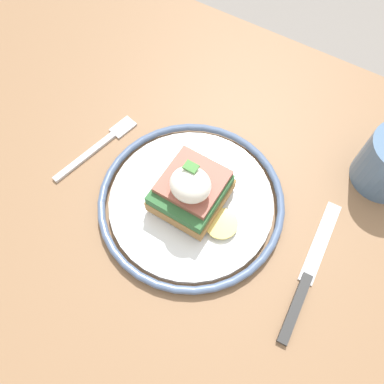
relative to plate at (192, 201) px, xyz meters
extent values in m
plane|color=gray|center=(0.00, -0.01, -0.75)|extent=(6.00, 6.00, 0.00)
cube|color=#846042|center=(0.00, -0.01, -0.02)|extent=(1.15, 0.73, 0.03)
cylinder|color=#846042|center=(-0.52, 0.29, -0.39)|extent=(0.06, 0.06, 0.71)
cylinder|color=silver|center=(0.00, 0.00, 0.00)|extent=(0.22, 0.22, 0.01)
torus|color=slate|center=(0.00, 0.00, 0.00)|extent=(0.25, 0.25, 0.01)
cube|color=#9E703D|center=(0.00, 0.00, 0.02)|extent=(0.08, 0.09, 0.02)
cube|color=#2D6033|center=(0.00, 0.00, 0.04)|extent=(0.08, 0.08, 0.01)
cube|color=#9E5647|center=(0.00, 0.00, 0.05)|extent=(0.07, 0.07, 0.01)
ellipsoid|color=white|center=(0.00, -0.01, 0.07)|extent=(0.05, 0.05, 0.04)
cylinder|color=#EAD166|center=(0.05, -0.02, 0.01)|extent=(0.04, 0.04, 0.00)
cube|color=#47843D|center=(0.00, 0.00, 0.09)|extent=(0.02, 0.01, 0.00)
cube|color=silver|center=(-0.17, -0.02, -0.01)|extent=(0.03, 0.11, 0.00)
cube|color=silver|center=(-0.15, 0.05, -0.01)|extent=(0.03, 0.04, 0.00)
cube|color=#2D2D2D|center=(0.17, -0.05, 0.00)|extent=(0.02, 0.09, 0.01)
cube|color=silver|center=(0.17, 0.04, -0.01)|extent=(0.03, 0.12, 0.00)
camera|label=1|loc=(0.11, -0.18, 0.45)|focal=35.00mm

